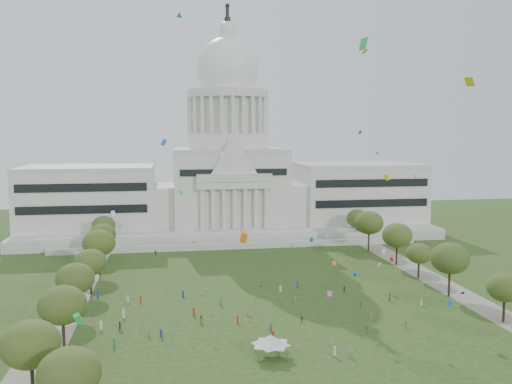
{
  "coord_description": "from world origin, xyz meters",
  "views": [
    {
      "loc": [
        -24.68,
        -104.24,
        40.42
      ],
      "look_at": [
        0.0,
        45.0,
        24.0
      ],
      "focal_mm": 38.0,
      "sensor_mm": 36.0,
      "label": 1
    }
  ],
  "objects": [
    {
      "name": "row_tree_l_0",
      "position": [
        -45.26,
        -21.68,
        8.95
      ],
      "size": [
        8.85,
        8.85,
        12.59
      ],
      "color": "black",
      "rests_on": "ground"
    },
    {
      "name": "person_3",
      "position": [
        14.83,
        -2.95,
        0.92
      ],
      "size": [
        0.84,
        1.29,
        1.83
      ],
      "primitive_type": "imported",
      "rotation": [
        0.0,
        0.0,
        4.92
      ],
      "color": "#33723F",
      "rests_on": "ground"
    },
    {
      "name": "near_tree_0",
      "position": [
        -38.0,
        -32.0,
        8.56
      ],
      "size": [
        8.47,
        8.47,
        12.04
      ],
      "color": "black",
      "rests_on": "ground"
    },
    {
      "name": "row_tree_r_5",
      "position": [
        43.49,
        70.19,
        9.93
      ],
      "size": [
        9.82,
        9.82,
        13.96
      ],
      "color": "black",
      "rests_on": "ground"
    },
    {
      "name": "event_tent",
      "position": [
        -6.56,
        -11.31,
        3.23
      ],
      "size": [
        9.53,
        9.53,
        4.17
      ],
      "color": "#4C4C4C",
      "rests_on": "ground"
    },
    {
      "name": "person_5",
      "position": [
        -7.35,
        11.55,
        0.79
      ],
      "size": [
        1.46,
        1.42,
        1.57
      ],
      "primitive_type": "imported",
      "rotation": [
        0.0,
        0.0,
        2.38
      ],
      "color": "silver",
      "rests_on": "ground"
    },
    {
      "name": "distant_crowd",
      "position": [
        -15.34,
        13.96,
        0.88
      ],
      "size": [
        62.09,
        36.31,
        1.95
      ],
      "color": "#33723F",
      "rests_on": "ground"
    },
    {
      "name": "person_4",
      "position": [
        3.44,
        5.52,
        0.82
      ],
      "size": [
        0.82,
        1.08,
        1.63
      ],
      "primitive_type": "imported",
      "rotation": [
        0.0,
        0.0,
        5.06
      ],
      "color": "olive",
      "rests_on": "ground"
    },
    {
      "name": "row_tree_r_1",
      "position": [
        46.22,
        -1.75,
        7.66
      ],
      "size": [
        7.58,
        7.58,
        10.78
      ],
      "color": "black",
      "rests_on": "ground"
    },
    {
      "name": "row_tree_l_2",
      "position": [
        -45.04,
        17.3,
        8.51
      ],
      "size": [
        8.42,
        8.42,
        11.97
      ],
      "color": "black",
      "rests_on": "ground"
    },
    {
      "name": "person_6",
      "position": [
        4.94,
        -12.98,
        0.92
      ],
      "size": [
        0.77,
        1.01,
        1.84
      ],
      "primitive_type": "imported",
      "rotation": [
        0.0,
        0.0,
        1.8
      ],
      "color": "silver",
      "rests_on": "ground"
    },
    {
      "name": "row_tree_l_4",
      "position": [
        -44.08,
        52.42,
        9.39
      ],
      "size": [
        9.29,
        9.29,
        13.21
      ],
      "color": "black",
      "rests_on": "ground"
    },
    {
      "name": "person_11",
      "position": [
        7.63,
        -13.67,
        0.89
      ],
      "size": [
        1.73,
        1.45,
        1.77
      ],
      "primitive_type": "imported",
      "rotation": [
        0.0,
        0.0,
        2.56
      ],
      "color": "silver",
      "rests_on": "ground"
    },
    {
      "name": "person_8",
      "position": [
        -18.03,
        8.07,
        0.96
      ],
      "size": [
        1.05,
        0.79,
        1.91
      ],
      "primitive_type": "imported",
      "rotation": [
        0.0,
        0.0,
        2.88
      ],
      "color": "olive",
      "rests_on": "ground"
    },
    {
      "name": "row_tree_l_3",
      "position": [
        -44.09,
        33.92,
        8.21
      ],
      "size": [
        8.12,
        8.12,
        11.55
      ],
      "color": "black",
      "rests_on": "ground"
    },
    {
      "name": "row_tree_r_3",
      "position": [
        44.4,
        34.48,
        7.08
      ],
      "size": [
        7.01,
        7.01,
        9.98
      ],
      "color": "black",
      "rests_on": "ground"
    },
    {
      "name": "row_tree_r_4",
      "position": [
        44.76,
        50.04,
        9.29
      ],
      "size": [
        9.19,
        9.19,
        13.06
      ],
      "color": "black",
      "rests_on": "ground"
    },
    {
      "name": "ground",
      "position": [
        0.0,
        0.0,
        0.0
      ],
      "size": [
        400.0,
        400.0,
        0.0
      ],
      "primitive_type": "plane",
      "color": "#284118",
      "rests_on": "ground"
    },
    {
      "name": "row_tree_l_1",
      "position": [
        -44.07,
        -2.96,
        8.95
      ],
      "size": [
        8.86,
        8.86,
        12.59
      ],
      "color": "black",
      "rests_on": "ground"
    },
    {
      "name": "person_7",
      "position": [
        -5.12,
        -8.69,
        0.79
      ],
      "size": [
        0.67,
        0.57,
        1.59
      ],
      "primitive_type": "imported",
      "rotation": [
        0.0,
        0.0,
        3.42
      ],
      "color": "navy",
      "rests_on": "ground"
    },
    {
      "name": "person_0",
      "position": [
        33.91,
        11.47,
        0.81
      ],
      "size": [
        0.9,
        0.94,
        1.62
      ],
      "primitive_type": "imported",
      "rotation": [
        0.0,
        0.0,
        5.4
      ],
      "color": "silver",
      "rests_on": "ground"
    },
    {
      "name": "path_right",
      "position": [
        48.0,
        30.0,
        0.02
      ],
      "size": [
        8.0,
        160.0,
        0.04
      ],
      "primitive_type": "cube",
      "color": "gray",
      "rests_on": "ground"
    },
    {
      "name": "capitol",
      "position": [
        0.0,
        113.59,
        22.3
      ],
      "size": [
        160.0,
        64.5,
        91.3
      ],
      "color": "beige",
      "rests_on": "ground"
    },
    {
      "name": "person_9",
      "position": [
        23.88,
        -1.92,
        0.78
      ],
      "size": [
        0.79,
        1.11,
        1.55
      ],
      "primitive_type": "imported",
      "rotation": [
        0.0,
        0.0,
        1.27
      ],
      "color": "#B21E1E",
      "rests_on": "ground"
    },
    {
      "name": "row_tree_l_6",
      "position": [
        -46.87,
        89.14,
        8.27
      ],
      "size": [
        8.19,
        8.19,
        11.64
      ],
      "color": "black",
      "rests_on": "ground"
    },
    {
      "name": "row_tree_r_2",
      "position": [
        44.17,
        17.44,
        9.66
      ],
      "size": [
        9.55,
        9.55,
        13.58
      ],
      "color": "black",
      "rests_on": "ground"
    },
    {
      "name": "row_tree_r_6",
      "position": [
        45.96,
        88.13,
        8.51
      ],
      "size": [
        8.42,
        8.42,
        11.97
      ],
      "color": "black",
      "rests_on": "ground"
    },
    {
      "name": "kite_swarm",
      "position": [
        4.35,
        4.92,
        24.03
      ],
      "size": [
        82.02,
        106.55,
        63.65
      ],
      "color": "orange",
      "rests_on": "ground"
    },
    {
      "name": "person_10",
      "position": [
        19.05,
        11.8,
        0.8
      ],
      "size": [
        0.78,
        1.05,
        1.6
      ],
      "primitive_type": "imported",
      "rotation": [
        0.0,
        0.0,
        1.24
      ],
      "color": "olive",
      "rests_on": "ground"
    },
    {
      "name": "path_left",
      "position": [
        -48.0,
        30.0,
        0.02
      ],
      "size": [
        8.0,
        160.0,
        0.04
      ],
      "primitive_type": "cube",
      "color": "gray",
      "rests_on": "ground"
    },
    {
      "name": "row_tree_l_5",
      "position": [
        -45.22,
        71.01,
        8.42
      ],
      "size": [
        8.33,
        8.33,
        11.85
      ],
      "color": "black",
      "rests_on": "ground"
    },
    {
      "name": "person_2",
      "position": [
        28.22,
        16.25,
        0.99
      ],
      "size": [
        1.12,
        0.91,
        1.99
      ],
      "primitive_type": "imported",
      "rotation": [
        0.0,
        0.0,
        0.37
      ],
      "color": "olive",
      "rests_on": "ground"
    }
  ]
}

